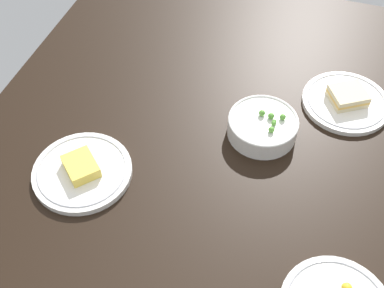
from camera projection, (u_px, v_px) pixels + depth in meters
dining_table at (192, 155)px, 117.63cm from camera, size 147.41×108.10×4.00cm
plate_sandwich at (346, 101)px, 124.78cm from camera, size 22.24×22.24×4.56cm
bowl_peas at (263, 126)px, 117.23cm from camera, size 16.98×16.98×6.27cm
plate_cheese at (82, 171)px, 110.55cm from camera, size 22.68×22.68×4.24cm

